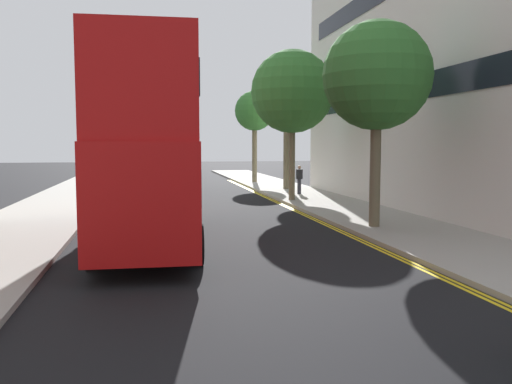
# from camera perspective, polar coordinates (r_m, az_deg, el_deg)

# --- Properties ---
(sidewalk_right) EXTENTS (4.00, 80.00, 0.14)m
(sidewalk_right) POSITION_cam_1_polar(r_m,az_deg,el_deg) (20.16, 14.13, -3.36)
(sidewalk_right) COLOR #9E9991
(sidewalk_right) RESTS_ON ground
(sidewalk_left) EXTENTS (4.00, 80.00, 0.14)m
(sidewalk_left) POSITION_cam_1_polar(r_m,az_deg,el_deg) (18.77, -24.76, -4.30)
(sidewalk_left) COLOR #9E9991
(sidewalk_left) RESTS_ON ground
(kerb_line_outer) EXTENTS (0.10, 56.00, 0.01)m
(kerb_line_outer) POSITION_cam_1_polar(r_m,az_deg,el_deg) (17.52, 10.70, -4.78)
(kerb_line_outer) COLOR yellow
(kerb_line_outer) RESTS_ON ground
(kerb_line_inner) EXTENTS (0.10, 56.00, 0.01)m
(kerb_line_inner) POSITION_cam_1_polar(r_m,az_deg,el_deg) (17.46, 10.21, -4.80)
(kerb_line_inner) COLOR yellow
(kerb_line_inner) RESTS_ON ground
(double_decker_bus_away) EXTENTS (3.06, 10.88, 5.64)m
(double_decker_bus_away) POSITION_cam_1_polar(r_m,az_deg,el_deg) (16.52, -11.34, 5.16)
(double_decker_bus_away) COLOR #B20F0F
(double_decker_bus_away) RESTS_ON ground
(pedestrian_far) EXTENTS (0.34, 0.22, 1.62)m
(pedestrian_far) POSITION_cam_1_polar(r_m,az_deg,el_deg) (30.83, 4.62, 1.38)
(pedestrian_far) COLOR #2D2D38
(pedestrian_far) RESTS_ON sidewalk_right
(street_tree_near) EXTENTS (4.17, 4.17, 7.57)m
(street_tree_near) POSITION_cam_1_polar(r_m,az_deg,el_deg) (27.49, 3.88, 10.56)
(street_tree_near) COLOR #6B6047
(street_tree_near) RESTS_ON sidewalk_right
(street_tree_mid) EXTENTS (3.71, 3.71, 7.02)m
(street_tree_mid) POSITION_cam_1_polar(r_m,az_deg,el_deg) (19.08, 12.72, 11.86)
(street_tree_mid) COLOR #6B6047
(street_tree_mid) RESTS_ON sidewalk_right
(street_tree_far) EXTENTS (2.96, 2.96, 6.80)m
(street_tree_far) POSITION_cam_1_polar(r_m,az_deg,el_deg) (40.52, -0.16, 8.52)
(street_tree_far) COLOR #6B6047
(street_tree_far) RESTS_ON sidewalk_right
(street_tree_distant) EXTENTS (2.84, 2.84, 7.68)m
(street_tree_distant) POSITION_cam_1_polar(r_m,az_deg,el_deg) (34.36, 3.25, 10.63)
(street_tree_distant) COLOR #6B6047
(street_tree_distant) RESTS_ON sidewalk_right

